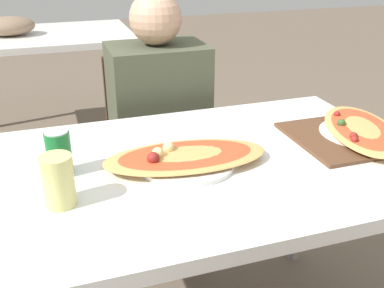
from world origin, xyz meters
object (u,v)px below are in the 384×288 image
at_px(drink_glass, 58,181).
at_px(pizza_second, 361,131).
at_px(dining_table, 198,185).
at_px(person_seated, 159,111).
at_px(pizza_main, 185,158).
at_px(soda_can, 59,153).
at_px(chair_far_seated, 154,142).

height_order(drink_glass, pizza_second, drink_glass).
height_order(dining_table, drink_glass, drink_glass).
bearing_deg(person_seated, drink_glass, 59.38).
relative_size(dining_table, drink_glass, 9.97).
height_order(pizza_main, drink_glass, drink_glass).
bearing_deg(pizza_main, soda_can, 171.15).
bearing_deg(soda_can, pizza_main, -8.85).
xyz_separation_m(person_seated, soda_can, (-0.42, -0.57, 0.13)).
relative_size(chair_far_seated, person_seated, 0.75).
bearing_deg(pizza_main, pizza_second, 0.96).
distance_m(chair_far_seated, person_seated, 0.22).
bearing_deg(person_seated, soda_can, 53.63).
height_order(pizza_main, soda_can, soda_can).
xyz_separation_m(dining_table, chair_far_seated, (0.04, 0.73, -0.19)).
bearing_deg(pizza_main, dining_table, 3.39).
distance_m(dining_table, soda_can, 0.40).
height_order(soda_can, drink_glass, drink_glass).
bearing_deg(soda_can, dining_table, -7.63).
height_order(pizza_main, pizza_second, pizza_main).
height_order(person_seated, pizza_main, person_seated).
height_order(soda_can, pizza_second, soda_can).
relative_size(dining_table, chair_far_seated, 1.47).
xyz_separation_m(chair_far_seated, pizza_second, (0.51, -0.72, 0.28)).
bearing_deg(pizza_second, chair_far_seated, 125.30).
bearing_deg(dining_table, soda_can, 172.37).
bearing_deg(chair_far_seated, pizza_second, 125.30).
distance_m(person_seated, drink_glass, 0.85).
xyz_separation_m(chair_far_seated, person_seated, (-0.00, -0.11, 0.19)).
distance_m(soda_can, pizza_second, 0.93).
relative_size(pizza_main, soda_can, 3.82).
height_order(dining_table, pizza_second, pizza_second).
xyz_separation_m(dining_table, person_seated, (0.04, 0.62, 0.01)).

